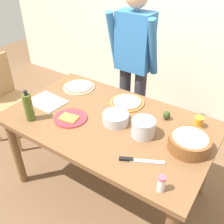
{
  "coord_description": "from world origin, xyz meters",
  "views": [
    {
      "loc": [
        0.91,
        -1.33,
        1.94
      ],
      "look_at": [
        0.0,
        0.05,
        0.81
      ],
      "focal_mm": 41.15,
      "sensor_mm": 36.0,
      "label": 1
    }
  ],
  "objects_px": {
    "dining_table": "(109,130)",
    "avocado": "(167,115)",
    "steel_pot": "(143,127)",
    "chef_knife": "(136,160)",
    "olive_oil_bottle": "(29,107)",
    "chair_wooden_left": "(7,96)",
    "popcorn_bowl": "(190,142)",
    "mixing_bowl_steel": "(116,118)",
    "person_cook": "(134,60)",
    "cutting_board_white": "(47,102)",
    "pizza_cooked_on_tray": "(127,102)",
    "cup_orange": "(198,122)",
    "pizza_raw_on_board": "(79,87)",
    "salt_shaker": "(161,184)",
    "plate_with_slice": "(70,118)"
  },
  "relations": [
    {
      "from": "pizza_cooked_on_tray",
      "to": "avocado",
      "type": "relative_size",
      "value": 4.16
    },
    {
      "from": "pizza_cooked_on_tray",
      "to": "avocado",
      "type": "xyz_separation_m",
      "value": [
        0.37,
        -0.03,
        0.03
      ]
    },
    {
      "from": "chair_wooden_left",
      "to": "cup_orange",
      "type": "distance_m",
      "value": 1.96
    },
    {
      "from": "cup_orange",
      "to": "salt_shaker",
      "type": "xyz_separation_m",
      "value": [
        0.01,
        -0.69,
        0.01
      ]
    },
    {
      "from": "pizza_cooked_on_tray",
      "to": "steel_pot",
      "type": "distance_m",
      "value": 0.44
    },
    {
      "from": "steel_pot",
      "to": "pizza_raw_on_board",
      "type": "bearing_deg",
      "value": 161.04
    },
    {
      "from": "person_cook",
      "to": "olive_oil_bottle",
      "type": "height_order",
      "value": "person_cook"
    },
    {
      "from": "steel_pot",
      "to": "avocado",
      "type": "distance_m",
      "value": 0.28
    },
    {
      "from": "pizza_cooked_on_tray",
      "to": "salt_shaker",
      "type": "bearing_deg",
      "value": -47.45
    },
    {
      "from": "chair_wooden_left",
      "to": "pizza_raw_on_board",
      "type": "height_order",
      "value": "chair_wooden_left"
    },
    {
      "from": "dining_table",
      "to": "person_cook",
      "type": "height_order",
      "value": "person_cook"
    },
    {
      "from": "pizza_raw_on_board",
      "to": "cutting_board_white",
      "type": "relative_size",
      "value": 0.97
    },
    {
      "from": "pizza_raw_on_board",
      "to": "cutting_board_white",
      "type": "xyz_separation_m",
      "value": [
        -0.06,
        -0.35,
        -0.0
      ]
    },
    {
      "from": "dining_table",
      "to": "cup_orange",
      "type": "xyz_separation_m",
      "value": [
        0.6,
        0.3,
        0.13
      ]
    },
    {
      "from": "chair_wooden_left",
      "to": "cup_orange",
      "type": "relative_size",
      "value": 11.18
    },
    {
      "from": "plate_with_slice",
      "to": "popcorn_bowl",
      "type": "height_order",
      "value": "popcorn_bowl"
    },
    {
      "from": "pizza_cooked_on_tray",
      "to": "popcorn_bowl",
      "type": "distance_m",
      "value": 0.69
    },
    {
      "from": "person_cook",
      "to": "cutting_board_white",
      "type": "height_order",
      "value": "person_cook"
    },
    {
      "from": "steel_pot",
      "to": "pizza_cooked_on_tray",
      "type": "bearing_deg",
      "value": 136.02
    },
    {
      "from": "popcorn_bowl",
      "to": "olive_oil_bottle",
      "type": "bearing_deg",
      "value": -162.86
    },
    {
      "from": "steel_pot",
      "to": "salt_shaker",
      "type": "bearing_deg",
      "value": -50.5
    },
    {
      "from": "person_cook",
      "to": "popcorn_bowl",
      "type": "height_order",
      "value": "person_cook"
    },
    {
      "from": "pizza_raw_on_board",
      "to": "popcorn_bowl",
      "type": "relative_size",
      "value": 1.04
    },
    {
      "from": "olive_oil_bottle",
      "to": "steel_pot",
      "type": "relative_size",
      "value": 1.48
    },
    {
      "from": "pizza_raw_on_board",
      "to": "cup_orange",
      "type": "distance_m",
      "value": 1.13
    },
    {
      "from": "plate_with_slice",
      "to": "mixing_bowl_steel",
      "type": "relative_size",
      "value": 1.3
    },
    {
      "from": "cup_orange",
      "to": "chair_wooden_left",
      "type": "bearing_deg",
      "value": -171.46
    },
    {
      "from": "olive_oil_bottle",
      "to": "steel_pot",
      "type": "bearing_deg",
      "value": 20.91
    },
    {
      "from": "dining_table",
      "to": "avocado",
      "type": "height_order",
      "value": "avocado"
    },
    {
      "from": "mixing_bowl_steel",
      "to": "avocado",
      "type": "bearing_deg",
      "value": 40.0
    },
    {
      "from": "popcorn_bowl",
      "to": "cup_orange",
      "type": "distance_m",
      "value": 0.27
    },
    {
      "from": "popcorn_bowl",
      "to": "salt_shaker",
      "type": "bearing_deg",
      "value": -91.58
    },
    {
      "from": "pizza_cooked_on_tray",
      "to": "avocado",
      "type": "distance_m",
      "value": 0.38
    },
    {
      "from": "dining_table",
      "to": "popcorn_bowl",
      "type": "height_order",
      "value": "popcorn_bowl"
    },
    {
      "from": "olive_oil_bottle",
      "to": "cup_orange",
      "type": "height_order",
      "value": "olive_oil_bottle"
    },
    {
      "from": "dining_table",
      "to": "pizza_raw_on_board",
      "type": "height_order",
      "value": "pizza_raw_on_board"
    },
    {
      "from": "chair_wooden_left",
      "to": "salt_shaker",
      "type": "height_order",
      "value": "chair_wooden_left"
    },
    {
      "from": "plate_with_slice",
      "to": "popcorn_bowl",
      "type": "bearing_deg",
      "value": 11.36
    },
    {
      "from": "olive_oil_bottle",
      "to": "chair_wooden_left",
      "type": "bearing_deg",
      "value": 157.55
    },
    {
      "from": "dining_table",
      "to": "pizza_cooked_on_tray",
      "type": "bearing_deg",
      "value": 91.26
    },
    {
      "from": "mixing_bowl_steel",
      "to": "steel_pot",
      "type": "height_order",
      "value": "steel_pot"
    },
    {
      "from": "plate_with_slice",
      "to": "cutting_board_white",
      "type": "bearing_deg",
      "value": 166.98
    },
    {
      "from": "steel_pot",
      "to": "chef_knife",
      "type": "bearing_deg",
      "value": -71.15
    },
    {
      "from": "pizza_raw_on_board",
      "to": "cutting_board_white",
      "type": "distance_m",
      "value": 0.35
    },
    {
      "from": "popcorn_bowl",
      "to": "mixing_bowl_steel",
      "type": "xyz_separation_m",
      "value": [
        -0.57,
        -0.02,
        -0.02
      ]
    },
    {
      "from": "pizza_raw_on_board",
      "to": "cutting_board_white",
      "type": "bearing_deg",
      "value": -100.54
    },
    {
      "from": "pizza_cooked_on_tray",
      "to": "cup_orange",
      "type": "height_order",
      "value": "cup_orange"
    },
    {
      "from": "cup_orange",
      "to": "salt_shaker",
      "type": "distance_m",
      "value": 0.69
    },
    {
      "from": "salt_shaker",
      "to": "avocado",
      "type": "bearing_deg",
      "value": 110.96
    },
    {
      "from": "dining_table",
      "to": "person_cook",
      "type": "distance_m",
      "value": 0.83
    }
  ]
}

